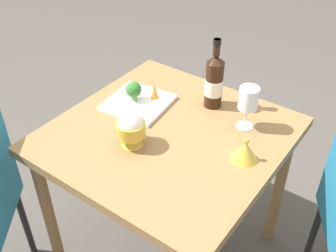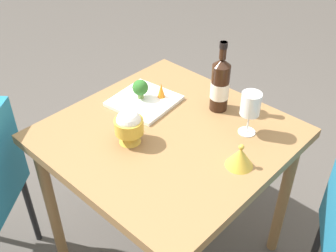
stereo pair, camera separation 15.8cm
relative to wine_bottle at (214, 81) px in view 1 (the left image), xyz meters
name	(u,v)px [view 1 (the left image)]	position (x,y,z in m)	size (l,w,h in m)	color
ground_plane	(168,249)	(0.26, -0.04, -0.86)	(8.00, 8.00, 0.00)	#4C4742
dining_table	(168,150)	(0.26, -0.04, -0.21)	(0.86, 0.86, 0.75)	olive
wine_bottle	(214,81)	(0.00, 0.00, 0.00)	(0.08, 0.08, 0.30)	black
wine_glass	(248,99)	(0.05, 0.18, 0.01)	(0.08, 0.08, 0.18)	white
rice_bowl	(131,129)	(0.40, -0.11, -0.04)	(0.11, 0.11, 0.14)	gold
rice_bowl_lid	(245,151)	(0.23, 0.27, -0.08)	(0.10, 0.10, 0.09)	gold
serving_plate	(138,103)	(0.18, -0.26, -0.11)	(0.28, 0.28, 0.02)	white
broccoli_floret	(134,90)	(0.18, -0.28, -0.05)	(0.07, 0.07, 0.09)	#729E4C
carrot_garnish_left	(155,91)	(0.12, -0.22, -0.07)	(0.03, 0.03, 0.07)	orange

